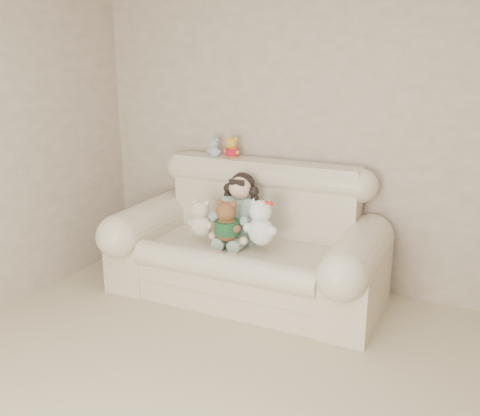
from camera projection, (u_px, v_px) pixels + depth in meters
name	position (u px, v px, depth m)	size (l,w,h in m)	color
wall_back	(360.00, 129.00, 4.08)	(4.50, 4.50, 0.00)	#C4B09C
sofa	(246.00, 234.00, 4.16)	(2.10, 0.95, 1.03)	beige
seated_child	(241.00, 207.00, 4.21)	(0.33, 0.41, 0.56)	#256950
brown_teddy	(227.00, 217.00, 4.00)	(0.24, 0.18, 0.37)	brown
white_cat	(261.00, 218.00, 3.92)	(0.26, 0.20, 0.41)	white
cream_teddy	(201.00, 215.00, 4.11)	(0.22, 0.17, 0.34)	beige
yellow_mini_bear	(232.00, 146.00, 4.42)	(0.14, 0.11, 0.22)	yellow
grey_mini_plush	(214.00, 146.00, 4.47)	(0.13, 0.10, 0.20)	silver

